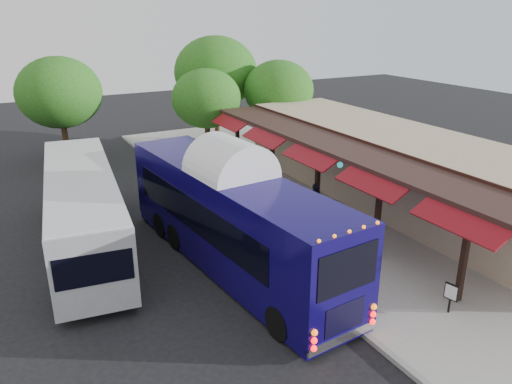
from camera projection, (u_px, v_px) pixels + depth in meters
ground at (293, 279)px, 17.93m from camera, size 90.00×90.00×0.00m
sidewalk at (337, 214)px, 23.44m from camera, size 10.00×40.00×0.15m
curb at (244, 235)px, 21.22m from camera, size 0.20×40.00×0.16m
station_shelter at (395, 168)px, 24.35m from camera, size 8.15×20.00×3.60m
coach_bus at (232, 214)px, 18.19m from camera, size 3.63×12.38×3.91m
city_bus at (83, 207)px, 19.81m from camera, size 3.96×11.90×3.14m
ped_a at (332, 266)px, 16.68m from camera, size 0.65×0.44×1.76m
ped_b at (222, 186)px, 24.03m from camera, size 1.08×0.91×1.95m
ped_c at (315, 203)px, 22.03m from camera, size 1.13×1.02×1.85m
ped_d at (237, 161)px, 28.43m from camera, size 1.26×1.10×1.69m
sign_board at (451, 293)px, 15.46m from camera, size 0.14×0.46×1.01m
tree_left at (206, 99)px, 31.73m from camera, size 4.44×4.44×5.69m
tree_mid at (216, 72)px, 35.07m from camera, size 5.84×5.84×7.48m
tree_right at (279, 90)px, 33.50m from camera, size 4.71×4.71×6.03m
tree_far at (59, 93)px, 30.37m from camera, size 5.11×5.11×6.54m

